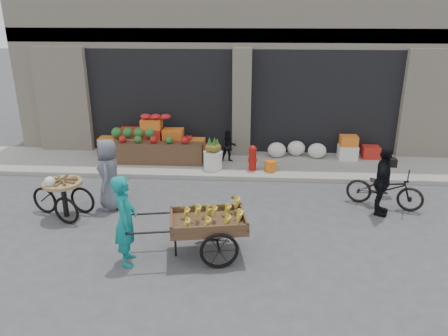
# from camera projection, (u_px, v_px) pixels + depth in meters

# --- Properties ---
(ground) EXTENTS (80.00, 80.00, 0.00)m
(ground) POSITION_uv_depth(u_px,v_px,m) (235.00, 236.00, 8.86)
(ground) COLOR #424244
(ground) RESTS_ON ground
(sidewalk) EXTENTS (18.00, 2.20, 0.12)m
(sidewalk) POSITION_uv_depth(u_px,v_px,m) (240.00, 165.00, 12.68)
(sidewalk) COLOR gray
(sidewalk) RESTS_ON ground
(building) EXTENTS (14.00, 6.45, 7.00)m
(building) POSITION_uv_depth(u_px,v_px,m) (245.00, 37.00, 15.20)
(building) COLOR beige
(building) RESTS_ON ground
(fruit_display) EXTENTS (3.10, 1.12, 1.24)m
(fruit_display) POSITION_uv_depth(u_px,v_px,m) (157.00, 140.00, 12.87)
(fruit_display) COLOR red
(fruit_display) RESTS_ON sidewalk
(pineapple_bin) EXTENTS (0.52, 0.52, 0.50)m
(pineapple_bin) POSITION_uv_depth(u_px,v_px,m) (213.00, 160.00, 12.14)
(pineapple_bin) COLOR silver
(pineapple_bin) RESTS_ON sidewalk
(fire_hydrant) EXTENTS (0.22, 0.22, 0.71)m
(fire_hydrant) POSITION_uv_depth(u_px,v_px,m) (253.00, 157.00, 11.99)
(fire_hydrant) COLOR #A5140F
(fire_hydrant) RESTS_ON sidewalk
(orange_bucket) EXTENTS (0.32, 0.32, 0.30)m
(orange_bucket) POSITION_uv_depth(u_px,v_px,m) (271.00, 166.00, 11.99)
(orange_bucket) COLOR orange
(orange_bucket) RESTS_ON sidewalk
(right_bay_goods) EXTENTS (3.35, 0.60, 0.70)m
(right_bay_goods) POSITION_uv_depth(u_px,v_px,m) (329.00, 149.00, 12.96)
(right_bay_goods) COLOR silver
(right_bay_goods) RESTS_ON sidewalk
(seated_person) EXTENTS (0.51, 0.43, 0.93)m
(seated_person) POSITION_uv_depth(u_px,v_px,m) (228.00, 146.00, 12.61)
(seated_person) COLOR black
(seated_person) RESTS_ON sidewalk
(banana_cart) EXTENTS (2.49, 1.35, 0.99)m
(banana_cart) POSITION_uv_depth(u_px,v_px,m) (205.00, 220.00, 7.99)
(banana_cart) COLOR brown
(banana_cart) RESTS_ON ground
(vendor_woman) EXTENTS (0.51, 0.68, 1.69)m
(vendor_woman) POSITION_uv_depth(u_px,v_px,m) (125.00, 220.00, 7.70)
(vendor_woman) COLOR #10807F
(vendor_woman) RESTS_ON ground
(tricycle_cart) EXTENTS (1.46, 1.04, 0.95)m
(tricycle_cart) POSITION_uv_depth(u_px,v_px,m) (63.00, 193.00, 9.52)
(tricycle_cart) COLOR #9E7F51
(tricycle_cart) RESTS_ON ground
(vendor_grey) EXTENTS (0.63, 0.87, 1.65)m
(vendor_grey) POSITION_uv_depth(u_px,v_px,m) (109.00, 174.00, 9.86)
(vendor_grey) COLOR slate
(vendor_grey) RESTS_ON ground
(bicycle) EXTENTS (1.82, 1.18, 0.90)m
(bicycle) POSITION_uv_depth(u_px,v_px,m) (385.00, 189.00, 10.04)
(bicycle) COLOR black
(bicycle) RESTS_ON ground
(cyclist) EXTENTS (0.69, 0.99, 1.56)m
(cyclist) POSITION_uv_depth(u_px,v_px,m) (382.00, 182.00, 9.56)
(cyclist) COLOR black
(cyclist) RESTS_ON ground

